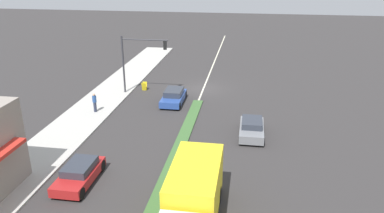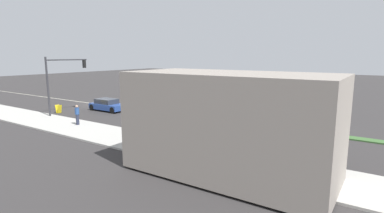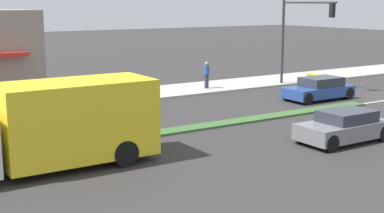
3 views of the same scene
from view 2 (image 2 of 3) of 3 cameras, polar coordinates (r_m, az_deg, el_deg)
name	(u,v)px [view 2 (image 2 of 3)]	position (r m, az deg, el deg)	size (l,w,h in m)	color
ground_plane	(228,122)	(26.86, 6.84, -2.93)	(160.00, 160.00, 0.00)	#333030
sidewalk_right	(170,148)	(19.20, -4.17, -7.87)	(4.00, 73.00, 0.12)	#B2AFA8
median_strip	(339,136)	(24.29, 26.20, -5.13)	(0.90, 46.00, 0.10)	#3D6633
lane_marking_center	(96,104)	(38.33, -17.90, 0.48)	(0.16, 60.00, 0.01)	beige
building_corner_store	(229,123)	(14.66, 7.12, -3.23)	(5.36, 9.98, 4.94)	gray
traffic_signal_main	(61,76)	(32.12, -23.72, 5.42)	(4.59, 0.34, 5.60)	#333338
pedestrian	(77,114)	(26.68, -21.02, -1.42)	(0.34, 0.34, 1.66)	#282D42
warning_aframe_sign	(59,109)	(33.61, -24.07, -0.42)	(0.45, 0.53, 0.84)	yellow
delivery_truck	(277,106)	(27.24, 15.82, 0.09)	(2.44, 7.50, 2.87)	silver
coupe_blue	(108,105)	(33.21, -15.78, 0.28)	(1.83, 4.08, 1.28)	#284793
hatchback_red	(207,128)	(22.07, 2.87, -4.08)	(1.79, 3.99, 1.20)	#AD1E1E
suv_grey	(192,101)	(34.58, -0.06, 1.00)	(1.79, 3.80, 1.25)	slate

